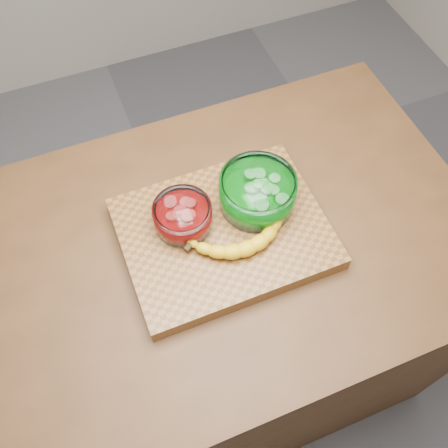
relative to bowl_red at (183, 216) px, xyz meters
name	(u,v)px	position (x,y,z in m)	size (l,w,h in m)	color
ground	(224,356)	(0.08, -0.05, -0.97)	(3.50, 3.50, 0.00)	#525256
counter	(224,312)	(0.08, -0.05, -0.52)	(1.20, 0.80, 0.90)	#4A2C16
cutting_board	(224,233)	(0.08, -0.05, -0.05)	(0.45, 0.35, 0.04)	brown
bowl_red	(183,216)	(0.00, 0.00, 0.00)	(0.13, 0.13, 0.06)	white
bowl_green	(257,192)	(0.17, -0.01, 0.01)	(0.17, 0.17, 0.08)	white
banana	(241,238)	(0.10, -0.09, -0.01)	(0.26, 0.12, 0.04)	gold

